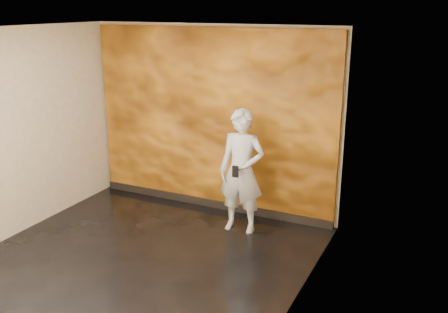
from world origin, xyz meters
The scene contains 5 objects.
room centered at (0.00, 0.00, 1.40)m, with size 4.02×4.02×2.81m.
feature_wall centered at (0.00, 1.96, 1.38)m, with size 3.90×0.06×2.75m, color orange.
baseboard centered at (0.00, 1.92, 0.06)m, with size 3.90×0.04×0.12m, color black.
man centered at (0.77, 1.37, 0.87)m, with size 0.63×0.42×1.74m, color #9FA4AE.
phone centered at (0.79, 1.12, 0.95)m, with size 0.09×0.02×0.16m, color black.
Camera 1 is at (3.34, -4.57, 3.07)m, focal length 40.00 mm.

